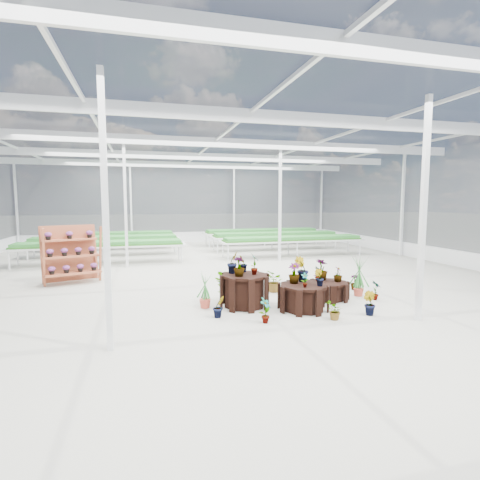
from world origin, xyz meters
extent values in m
plane|color=gray|center=(0.00, 0.00, 0.00)|extent=(24.00, 24.00, 0.00)
cylinder|color=black|center=(-0.18, -2.12, 0.38)|extent=(1.12, 1.12, 0.76)
cylinder|color=black|center=(1.02, -2.72, 0.29)|extent=(1.31, 1.31, 0.58)
cylinder|color=black|center=(2.02, -2.02, 0.22)|extent=(1.21, 1.21, 0.44)
imported|color=#2A6F2E|center=(-0.41, -1.89, 1.02)|extent=(0.37, 0.36, 0.52)
imported|color=#2A6F2E|center=(0.03, -2.19, 1.01)|extent=(0.24, 0.30, 0.50)
imported|color=#2A6F2E|center=(-0.14, -1.83, 0.96)|extent=(0.27, 0.29, 0.41)
imported|color=#2A6F2E|center=(-0.36, -2.29, 0.98)|extent=(0.35, 0.35, 0.45)
imported|color=#2A6F2E|center=(0.87, -2.54, 0.82)|extent=(0.36, 0.36, 0.46)
imported|color=#2A6F2E|center=(1.30, -2.92, 0.77)|extent=(0.26, 0.26, 0.37)
imported|color=#2A6F2E|center=(1.10, -2.41, 0.87)|extent=(0.40, 0.37, 0.58)
imported|color=#2A6F2E|center=(0.94, -2.96, 0.74)|extent=(0.18, 0.14, 0.32)
imported|color=#2A6F2E|center=(1.80, -1.86, 0.63)|extent=(0.18, 0.22, 0.38)
imported|color=#2A6F2E|center=(2.25, -2.07, 0.63)|extent=(0.28, 0.28, 0.38)
imported|color=#2A6F2E|center=(1.95, -1.77, 0.72)|extent=(0.42, 0.42, 0.55)
imported|color=#2A6F2E|center=(-0.92, -2.76, 0.23)|extent=(0.31, 0.28, 0.46)
imported|color=#2A6F2E|center=(-0.54, -1.58, 0.28)|extent=(0.34, 0.29, 0.56)
imported|color=#2A6F2E|center=(-0.10, -3.37, 0.26)|extent=(0.33, 0.32, 0.52)
imported|color=#2A6F2E|center=(1.35, -3.54, 0.19)|extent=(0.45, 0.45, 0.38)
imported|color=#2A6F2E|center=(2.24, -3.41, 0.26)|extent=(0.25, 0.30, 0.52)
imported|color=#2A6F2E|center=(3.12, -2.39, 0.25)|extent=(0.19, 0.27, 0.50)
imported|color=#2A6F2E|center=(3.20, -1.32, 0.22)|extent=(0.33, 0.33, 0.44)
imported|color=#2A6F2E|center=(2.14, -1.22, 0.27)|extent=(0.40, 0.40, 0.54)
imported|color=#2A6F2E|center=(0.97, -0.99, 0.30)|extent=(0.55, 0.61, 0.60)
imported|color=#2A6F2E|center=(-0.49, -1.53, 0.34)|extent=(0.78, 0.74, 0.69)
camera|label=1|loc=(-2.45, -10.30, 2.45)|focal=28.00mm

